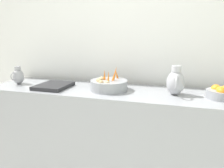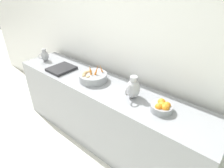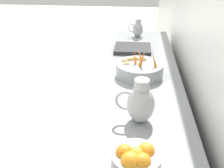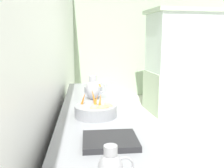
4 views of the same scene
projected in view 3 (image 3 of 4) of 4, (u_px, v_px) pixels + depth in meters
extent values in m
cube|color=gray|center=(137.00, 136.00, 2.04)|extent=(0.60, 2.79, 0.91)
cylinder|color=gray|center=(140.00, 70.00, 1.95)|extent=(0.35, 0.35, 0.10)
torus|color=gray|center=(139.00, 75.00, 1.97)|extent=(0.21, 0.21, 0.01)
cone|color=orange|center=(135.00, 59.00, 1.91)|extent=(0.05, 0.05, 0.12)
cone|color=orange|center=(140.00, 57.00, 1.95)|extent=(0.07, 0.05, 0.13)
cone|color=orange|center=(155.00, 62.00, 1.86)|extent=(0.07, 0.06, 0.13)
cone|color=orange|center=(142.00, 60.00, 1.86)|extent=(0.08, 0.08, 0.17)
ellipsoid|color=tan|center=(125.00, 61.00, 1.98)|extent=(0.05, 0.05, 0.04)
ellipsoid|color=tan|center=(127.00, 64.00, 1.93)|extent=(0.05, 0.05, 0.04)
ellipsoid|color=tan|center=(134.00, 59.00, 2.01)|extent=(0.06, 0.05, 0.05)
ellipsoid|color=#9E7F56|center=(130.00, 60.00, 2.00)|extent=(0.06, 0.05, 0.04)
ellipsoid|color=tan|center=(142.00, 60.00, 2.00)|extent=(0.07, 0.06, 0.05)
cylinder|color=gray|center=(136.00, 160.00, 1.12)|extent=(0.22, 0.22, 0.07)
sphere|color=orange|center=(136.00, 155.00, 1.10)|extent=(0.07, 0.07, 0.07)
sphere|color=orange|center=(130.00, 162.00, 1.07)|extent=(0.08, 0.08, 0.08)
sphere|color=orange|center=(124.00, 153.00, 1.11)|extent=(0.08, 0.08, 0.08)
sphere|color=orange|center=(142.00, 162.00, 1.07)|extent=(0.08, 0.08, 0.08)
sphere|color=orange|center=(146.00, 151.00, 1.12)|extent=(0.08, 0.08, 0.08)
ellipsoid|color=#A3A3A8|center=(141.00, 104.00, 1.40)|extent=(0.15, 0.15, 0.21)
cylinder|color=#A3A3A8|center=(142.00, 84.00, 1.34)|extent=(0.08, 0.08, 0.06)
torus|color=#A3A3A8|center=(126.00, 100.00, 1.39)|extent=(0.11, 0.01, 0.11)
ellipsoid|color=#939399|center=(138.00, 29.00, 2.84)|extent=(0.11, 0.11, 0.16)
cylinder|color=#939399|center=(138.00, 21.00, 2.80)|extent=(0.06, 0.06, 0.04)
torus|color=#939399|center=(132.00, 28.00, 2.84)|extent=(0.09, 0.01, 0.09)
cube|color=#232326|center=(133.00, 49.00, 2.47)|extent=(0.34, 0.30, 0.04)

